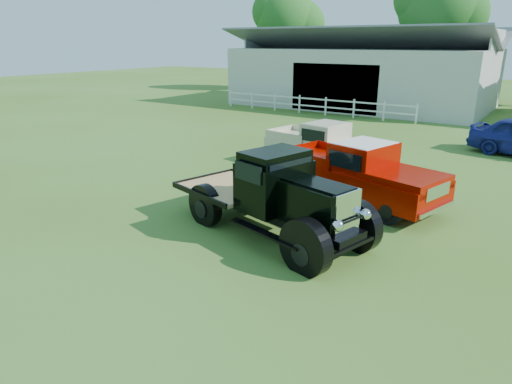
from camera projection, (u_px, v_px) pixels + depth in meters
The scene contains 8 objects.
ground at pixel (222, 244), 11.25m from camera, with size 120.00×120.00×0.00m, color #415E17.
shed_left at pixel (362, 68), 34.48m from camera, with size 18.80×10.20×5.60m, color #BAB9B4, non-canonical shape.
fence_rail at pixel (312, 105), 31.01m from camera, with size 14.20×0.16×1.20m, color white, non-canonical shape.
tree_a at pixel (286, 36), 45.09m from camera, with size 6.30×6.30×10.50m, color #245B1F, non-canonical shape.
tree_b at pixel (435, 28), 38.21m from camera, with size 6.90×6.90×11.50m, color #245B1F, non-canonical shape.
vintage_flatbed at pixel (271, 193), 11.49m from camera, with size 5.60×2.22×2.22m, color black, non-canonical shape.
red_pickup at pixel (359, 172), 13.84m from camera, with size 5.27×2.03×1.92m, color #960B00, non-canonical shape.
white_pickup at pixel (323, 146), 17.63m from camera, with size 4.79×1.86×1.76m, color #BDB695, non-canonical shape.
Camera 1 is at (6.49, -8.00, 4.75)m, focal length 32.00 mm.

